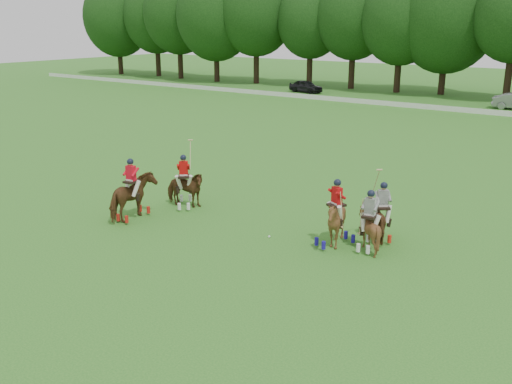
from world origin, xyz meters
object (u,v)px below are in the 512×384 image
Objects in this scene: polo_red_a at (132,197)px; polo_stripe_b at (369,229)px; polo_red_c at (336,222)px; polo_ball at (269,237)px; polo_stripe_a at (382,219)px; polo_red_b at (184,189)px; car_left at (306,86)px.

polo_stripe_b is (9.04, 2.50, -0.16)m from polo_red_a.
polo_ball is (-2.33, -0.70, -0.85)m from polo_red_c.
polo_red_c is 2.58m from polo_ball.
polo_stripe_b is at bearing -88.36° from polo_stripe_a.
polo_stripe_a is (1.06, 1.52, -0.13)m from polo_red_c.
polo_ball is at bearing -163.32° from polo_red_c.
polo_stripe_b is at bearing 15.47° from polo_red_a.
polo_red_c is 27.15× the size of polo_ball.
polo_red_a is 2.41m from polo_red_b.
polo_stripe_a reaches higher than car_left.
polo_stripe_a is at bearing 9.09° from polo_red_b.
polo_stripe_a reaches higher than polo_red_c.
polo_red_b is at bearing 178.55° from polo_red_c.
polo_red_a is 5.86m from polo_ball.
polo_ball is (-3.43, -1.07, -0.71)m from polo_stripe_b.
polo_red_c is at bearing 16.68° from polo_ball.
polo_ball is at bearing -140.74° from car_left.
polo_red_a reaches higher than polo_stripe_b.
car_left is 1.48× the size of polo_stripe_a.
polo_ball is (4.96, -0.88, -0.77)m from polo_red_b.
car_left is 44.33× the size of polo_ball.
polo_red_c is 0.90× the size of polo_stripe_a.
polo_red_c is at bearing -137.72° from car_left.
polo_red_b is (16.64, -38.09, 0.14)m from car_left.
car_left is at bearing 111.59° from polo_red_a.
car_left is 44.45m from polo_stripe_a.
polo_ball is (-3.39, -2.22, -0.72)m from polo_stripe_a.
polo_red_a is at bearing -148.14° from car_left.
car_left is at bearing 122.01° from polo_red_c.
polo_red_a is at bearing -164.53° from polo_stripe_b.
polo_red_b is 1.16× the size of polo_red_c.
polo_red_b reaches higher than polo_red_a.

